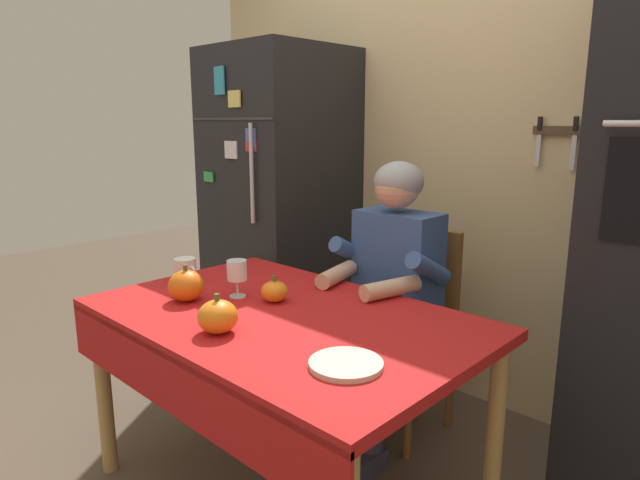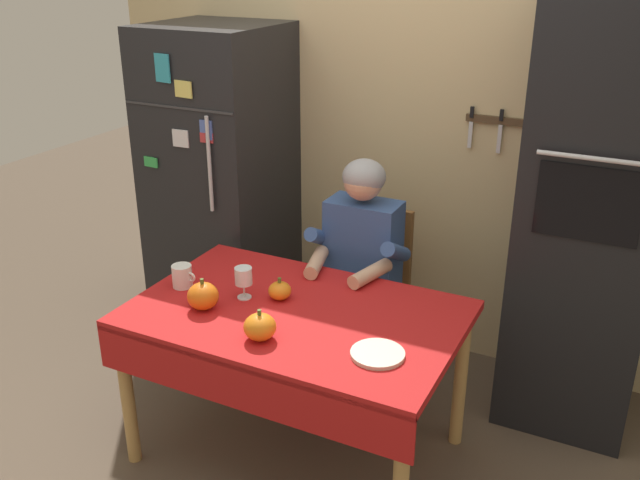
{
  "view_description": "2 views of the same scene",
  "coord_description": "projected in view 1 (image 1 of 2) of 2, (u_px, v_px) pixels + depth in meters",
  "views": [
    {
      "loc": [
        1.36,
        -1.13,
        1.41
      ],
      "look_at": [
        0.02,
        0.27,
        0.98
      ],
      "focal_mm": 30.43,
      "sensor_mm": 36.0,
      "label": 1
    },
    {
      "loc": [
        1.27,
        -2.21,
        2.18
      ],
      "look_at": [
        0.06,
        0.21,
        1.04
      ],
      "focal_mm": 39.3,
      "sensor_mm": 36.0,
      "label": 2
    }
  ],
  "objects": [
    {
      "name": "wine_glass",
      "position": [
        237.0,
        272.0,
        2.08
      ],
      "size": [
        0.08,
        0.08,
        0.15
      ],
      "color": "white",
      "rests_on": "dining_table"
    },
    {
      "name": "back_wall_assembly",
      "position": [
        475.0,
        144.0,
        2.66
      ],
      "size": [
        3.7,
        0.13,
        2.6
      ],
      "color": "#D1B784",
      "rests_on": "ground"
    },
    {
      "name": "pumpkin_large",
      "position": [
        186.0,
        286.0,
        2.05
      ],
      "size": [
        0.14,
        0.14,
        0.14
      ],
      "color": "orange",
      "rests_on": "dining_table"
    },
    {
      "name": "coffee_mug",
      "position": [
        186.0,
        271.0,
        2.28
      ],
      "size": [
        0.12,
        0.09,
        0.1
      ],
      "color": "white",
      "rests_on": "dining_table"
    },
    {
      "name": "chair_behind_person",
      "position": [
        411.0,
        320.0,
        2.5
      ],
      "size": [
        0.4,
        0.4,
        0.93
      ],
      "color": "brown",
      "rests_on": "ground"
    },
    {
      "name": "refrigerator",
      "position": [
        280.0,
        211.0,
        3.14
      ],
      "size": [
        0.68,
        0.71,
        1.8
      ],
      "color": "black",
      "rests_on": "ground"
    },
    {
      "name": "pumpkin_small",
      "position": [
        218.0,
        316.0,
        1.74
      ],
      "size": [
        0.13,
        0.13,
        0.13
      ],
      "color": "orange",
      "rests_on": "dining_table"
    },
    {
      "name": "pumpkin_medium",
      "position": [
        274.0,
        291.0,
        2.04
      ],
      "size": [
        0.1,
        0.1,
        0.1
      ],
      "color": "orange",
      "rests_on": "dining_table"
    },
    {
      "name": "seated_person",
      "position": [
        388.0,
        281.0,
        2.32
      ],
      "size": [
        0.47,
        0.55,
        1.25
      ],
      "color": "#38384C",
      "rests_on": "ground"
    },
    {
      "name": "serving_tray",
      "position": [
        346.0,
        364.0,
        1.5
      ],
      "size": [
        0.21,
        0.21,
        0.02
      ],
      "primitive_type": "cylinder",
      "color": "beige",
      "rests_on": "dining_table"
    },
    {
      "name": "dining_table",
      "position": [
        278.0,
        337.0,
        1.93
      ],
      "size": [
        1.4,
        0.9,
        0.74
      ],
      "color": "tan",
      "rests_on": "ground"
    }
  ]
}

